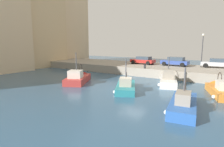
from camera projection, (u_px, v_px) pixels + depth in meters
The scene contains 14 objects.
water_surface at pixel (133, 89), 18.75m from camera, with size 80.00×80.00×0.00m, color #335675.
quay_wall at pixel (168, 70), 28.08m from camera, with size 9.00×56.00×1.20m, color #9E9384.
fishing_boat_blue at pixel (183, 107), 13.21m from camera, with size 6.15×2.51×3.77m.
fishing_boat_red at pixel (79, 81), 22.38m from camera, with size 5.95×4.43×4.54m.
fishing_boat_teal at pixel (126, 88), 18.71m from camera, with size 5.87×4.11×3.92m.
fishing_boat_orange at pixel (221, 93), 16.88m from camera, with size 5.98×3.63×5.02m.
fishing_boat_white at pixel (168, 82), 21.46m from camera, with size 6.75×3.58×3.89m.
parked_car_silver at pixel (218, 63), 26.23m from camera, with size 1.97×4.25×1.33m.
parked_car_red at pixel (143, 60), 31.04m from camera, with size 2.02×4.02×1.29m.
parked_car_blue at pixel (175, 61), 28.59m from camera, with size 2.04×4.14×1.38m.
mooring_bollard_mid at pixel (145, 66), 25.64m from camera, with size 0.28×0.28×0.55m, color #2D2D33.
quay_streetlamp at pixel (203, 45), 26.32m from camera, with size 0.36×0.36×4.83m.
waterfront_building_west at pixel (37, 8), 37.17m from camera, with size 8.42×7.99×23.34m.
waterfront_building_east at pixel (67, 27), 45.60m from camera, with size 8.01×7.59×17.18m.
Camera 1 is at (-16.36, -8.38, 4.56)m, focal length 29.51 mm.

